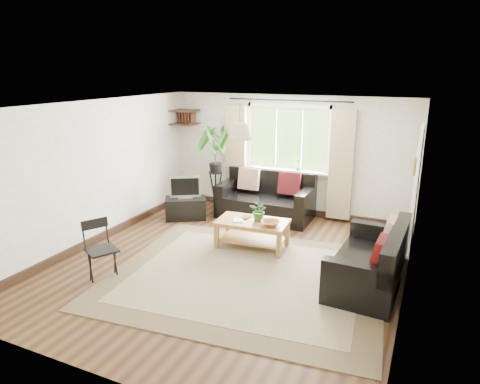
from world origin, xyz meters
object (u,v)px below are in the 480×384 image
at_px(coffee_table, 252,234).
at_px(folding_chair, 102,251).
at_px(sofa_back, 265,197).
at_px(tv_stand, 186,208).
at_px(palm_stand, 216,169).
at_px(sofa_right, 369,257).

relative_size(coffee_table, folding_chair, 1.39).
distance_m(sofa_back, tv_stand, 1.60).
bearing_deg(palm_stand, sofa_right, -31.38).
distance_m(sofa_back, coffee_table, 1.54).
bearing_deg(folding_chair, palm_stand, 28.25).
xyz_separation_m(sofa_right, tv_stand, (-3.72, 1.30, -0.19)).
bearing_deg(tv_stand, coffee_table, -55.22).
height_order(sofa_back, sofa_right, sofa_back).
relative_size(sofa_right, folding_chair, 2.05).
height_order(sofa_right, coffee_table, sofa_right).
bearing_deg(tv_stand, palm_stand, 41.51).
xyz_separation_m(tv_stand, palm_stand, (0.26, 0.81, 0.66)).
bearing_deg(sofa_back, coffee_table, -77.06).
xyz_separation_m(palm_stand, folding_chair, (0.01, -3.49, -0.45)).
height_order(sofa_right, palm_stand, palm_stand).
bearing_deg(palm_stand, folding_chair, -89.83).
bearing_deg(palm_stand, sofa_back, -5.95).
bearing_deg(palm_stand, tv_stand, -107.60).
bearing_deg(sofa_right, folding_chair, -65.43).
distance_m(coffee_table, tv_stand, 1.95).
relative_size(palm_stand, folding_chair, 2.08).
bearing_deg(tv_stand, folding_chair, -115.21).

